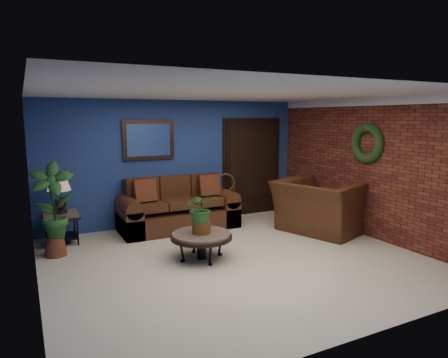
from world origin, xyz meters
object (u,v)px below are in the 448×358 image
sofa (177,211)px  end_table (61,220)px  armchair (320,206)px  table_lamp (59,189)px  coffee_table (201,237)px  side_chair (227,194)px

sofa → end_table: size_ratio=3.83×
end_table → armchair: bearing=-18.0°
table_lamp → armchair: bearing=-18.0°
table_lamp → armchair: size_ratio=0.42×
armchair → end_table: bearing=53.3°
coffee_table → end_table: (-1.85, 1.79, 0.06)m
end_table → table_lamp: bearing=135.0°
sofa → side_chair: sofa is taller
end_table → armchair: size_ratio=0.39×
table_lamp → side_chair: bearing=1.3°
end_table → table_lamp: table_lamp is taller
sofa → table_lamp: table_lamp is taller
end_table → sofa: bearing=0.9°
sofa → coffee_table: bearing=-98.7°
side_chair → armchair: bearing=-37.1°
end_table → table_lamp: 0.54m
side_chair → sofa: bearing=-163.8°
sofa → side_chair: size_ratio=2.27×
sofa → side_chair: 1.15m
end_table → table_lamp: size_ratio=0.92×
side_chair → armchair: size_ratio=0.66×
end_table → side_chair: side_chair is taller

